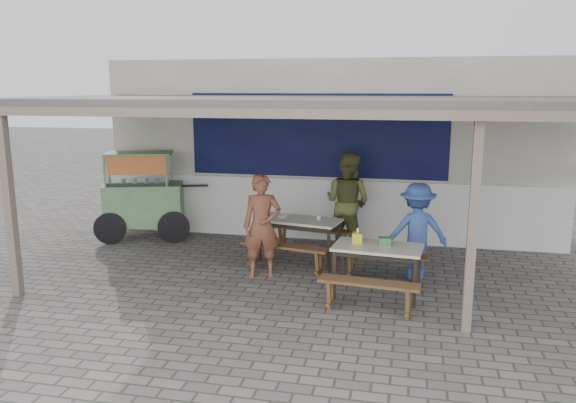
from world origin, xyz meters
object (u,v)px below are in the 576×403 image
(table_left, at_px, (299,224))
(bench_left_wall, at_px, (312,234))
(bench_right_wall, at_px, (384,260))
(vendor_cart, at_px, (143,192))
(tissue_box, at_px, (358,238))
(bench_right_street, at_px, (369,290))
(donation_box, at_px, (385,241))
(patron_street_side, at_px, (262,226))
(condiment_bowl, at_px, (283,216))
(bench_left_street, at_px, (285,251))
(condiment_jar, at_px, (319,217))
(patron_right_table, at_px, (417,231))
(patron_wall_side, at_px, (347,202))
(table_right, at_px, (378,251))

(table_left, relative_size, bench_left_wall, 0.98)
(bench_right_wall, bearing_deg, vendor_cart, 167.80)
(bench_right_wall, relative_size, tissue_box, 9.50)
(bench_right_street, height_order, donation_box, donation_box)
(bench_right_wall, bearing_deg, table_left, 159.91)
(table_left, relative_size, bench_right_wall, 1.09)
(patron_street_side, relative_size, tissue_box, 11.47)
(donation_box, distance_m, condiment_bowl, 2.28)
(vendor_cart, bearing_deg, donation_box, -42.06)
(bench_left_street, height_order, vendor_cart, vendor_cart)
(bench_right_wall, distance_m, tissue_box, 0.82)
(donation_box, distance_m, condiment_jar, 1.80)
(bench_left_wall, height_order, condiment_bowl, condiment_bowl)
(patron_street_side, xyz_separation_m, condiment_jar, (0.76, 0.91, -0.03))
(bench_left_wall, bearing_deg, bench_left_street, -90.00)
(bench_right_street, bearing_deg, donation_box, 83.20)
(patron_right_table, xyz_separation_m, condiment_bowl, (-2.26, 0.49, 0.01))
(bench_left_street, relative_size, patron_right_table, 0.99)
(bench_right_street, distance_m, patron_right_table, 1.78)
(patron_right_table, xyz_separation_m, tissue_box, (-0.85, -0.82, 0.06))
(bench_left_wall, distance_m, condiment_bowl, 0.82)
(bench_right_street, distance_m, patron_street_side, 2.18)
(bench_left_wall, bearing_deg, bench_right_street, -54.02)
(bench_right_street, distance_m, vendor_cart, 5.53)
(patron_right_table, relative_size, donation_box, 8.76)
(vendor_cart, bearing_deg, bench_right_street, -49.67)
(vendor_cart, xyz_separation_m, condiment_jar, (3.65, -0.82, -0.15))
(patron_street_side, bearing_deg, vendor_cart, 134.34)
(bench_left_wall, relative_size, bench_right_street, 1.11)
(patron_wall_side, bearing_deg, condiment_jar, 86.36)
(bench_left_street, distance_m, condiment_bowl, 0.79)
(bench_left_street, height_order, table_right, table_right)
(bench_left_street, relative_size, table_right, 1.16)
(bench_right_wall, relative_size, donation_box, 7.84)
(bench_left_street, relative_size, patron_street_side, 0.92)
(bench_left_wall, relative_size, patron_wall_side, 0.82)
(bench_right_wall, distance_m, patron_wall_side, 1.77)
(bench_left_wall, bearing_deg, vendor_cart, -172.80)
(table_left, bearing_deg, vendor_cart, 177.04)
(patron_street_side, bearing_deg, table_right, -30.31)
(bench_left_wall, height_order, vendor_cart, vendor_cart)
(table_right, height_order, vendor_cart, vendor_cart)
(table_left, bearing_deg, patron_wall_side, 57.47)
(bench_left_wall, relative_size, condiment_jar, 19.60)
(vendor_cart, distance_m, condiment_bowl, 3.13)
(patron_right_table, relative_size, condiment_bowl, 7.41)
(patron_wall_side, xyz_separation_m, patron_right_table, (1.22, -1.22, -0.16))
(bench_left_street, relative_size, bench_left_wall, 1.00)
(table_left, bearing_deg, bench_right_street, -45.68)
(bench_right_wall, xyz_separation_m, patron_right_table, (0.48, 0.27, 0.43))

